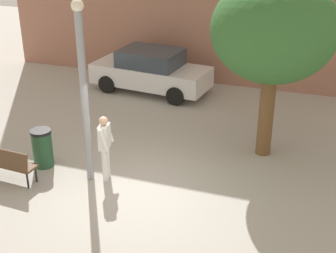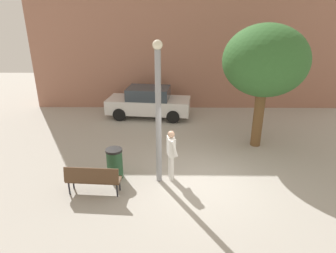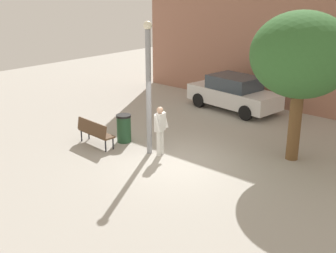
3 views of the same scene
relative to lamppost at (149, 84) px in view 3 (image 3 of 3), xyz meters
The scene contains 8 objects.
ground_plane 2.74m from the lamppost, ahead, with size 36.00×36.00×0.00m, color #A8A399.
building_facade 9.03m from the lamppost, 81.22° to the left, with size 17.19×2.00×8.03m, color #9E6B56.
lamppost is the anchor object (origin of this frame).
person_by_lamppost 1.47m from the lamppost, 17.90° to the left, with size 0.37×0.62×1.67m.
park_bench 2.76m from the lamppost, 157.67° to the right, with size 1.63×0.57×0.92m.
plaza_tree 4.81m from the lamppost, 35.57° to the left, with size 3.13×3.13×4.74m.
parked_car_white 6.47m from the lamppost, 97.16° to the left, with size 4.36×2.18×1.55m.
trash_bin 2.37m from the lamppost, behind, with size 0.53×0.53×1.01m.
Camera 3 is at (8.30, -9.96, 5.62)m, focal length 46.99 mm.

